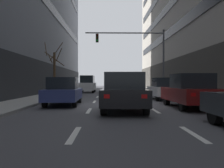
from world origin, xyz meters
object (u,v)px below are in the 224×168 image
Objects in this scene: car_driving_0 at (124,92)px; car_driving_1 at (64,91)px; car_driving_2 at (112,83)px; street_tree_0 at (54,70)px; car_parked_1 at (190,91)px; car_driving_3 at (87,84)px; car_parked_2 at (164,89)px; pedestrian_0 at (204,86)px; traffic_signal_0 at (140,49)px.

car_driving_0 is 4.28m from car_driving_1.
street_tree_0 is (-5.54, -8.67, 1.32)m from car_driving_2.
car_driving_2 reaches higher than car_parked_1.
street_tree_0 reaches higher than car_driving_3.
car_driving_3 reaches higher than car_driving_1.
car_driving_0 is 1.10× the size of car_parked_2.
street_tree_0 reaches higher than car_driving_0.
car_parked_1 is 2.95× the size of pedestrian_0.
car_driving_1 is 0.91× the size of car_driving_2.
traffic_signal_0 is 8.94m from pedestrian_0.
pedestrian_0 is (6.16, -14.50, -0.06)m from car_driving_2.
traffic_signal_0 is at bearing 94.21° from car_parked_1.
car_driving_1 is 9.42m from street_tree_0.
car_parked_2 reaches higher than car_driving_1.
car_driving_3 reaches higher than pedestrian_0.
car_parked_1 is at bearing -68.92° from car_driving_3.
car_driving_2 is 1.09× the size of car_driving_3.
car_driving_2 is 19.55m from car_parked_1.
car_driving_0 is at bearing -135.51° from pedestrian_0.
car_driving_0 is at bearing -64.04° from street_tree_0.
car_driving_0 is at bearing -100.84° from traffic_signal_0.
traffic_signal_0 reaches higher than car_parked_2.
car_driving_0 is 20.40m from car_driving_2.
car_parked_2 is (-0.00, 5.68, -0.06)m from car_parked_1.
car_driving_2 is at bearing 35.48° from car_driving_3.
car_driving_1 is 17.88m from car_driving_2.
car_driving_3 is at bearing 119.99° from car_parked_2.
pedestrian_0 is at bearing 61.62° from car_parked_1.
pedestrian_0 is at bearing -66.97° from car_driving_2.
car_driving_2 is 14.01m from car_parked_2.
car_driving_1 is 7.84m from car_parked_2.
car_parked_2 is 2.73m from pedestrian_0.
car_driving_2 is at bearing 90.47° from car_driving_0.
car_driving_0 is 0.96× the size of street_tree_0.
car_parked_1 is 5.68m from car_parked_2.
traffic_signal_0 is at bearing 61.21° from car_driving_1.
car_driving_0 reaches higher than pedestrian_0.
traffic_signal_0 is (2.72, -7.05, 3.48)m from car_driving_2.
car_driving_0 is at bearing -40.59° from car_driving_1.
car_driving_3 is (-3.14, 18.28, 0.15)m from car_driving_0.
car_driving_0 is 3.65m from car_parked_1.
car_driving_0 is 3.01× the size of pedestrian_0.
car_driving_3 reaches higher than car_parked_2.
car_driving_2 reaches higher than car_driving_3.
car_driving_2 is (-0.17, 20.39, 0.24)m from car_driving_0.
car_driving_1 is at bearing -118.79° from traffic_signal_0.
car_driving_2 is 0.94× the size of street_tree_0.
street_tree_0 is at bearing -168.90° from traffic_signal_0.
car_parked_1 is at bearing -79.33° from car_driving_2.
car_driving_0 is 18.55m from car_driving_3.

